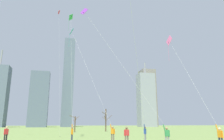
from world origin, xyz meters
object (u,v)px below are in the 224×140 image
kite_flyer_foreground_right_yellow (141,94)px  bare_tree_far_right_edge (75,123)px  kite_flyer_foreground_left_purple (150,110)px  bare_tree_center (106,120)px  kite_flyer_far_back_green (72,96)px  kite_flyer_midfield_left_pink (206,110)px  bystander_strolling_midfield (127,135)px  bystander_far_off_by_trees (6,134)px  distant_kite_low_near_trees_red (59,21)px  kite_flyer_midfield_center_teal (100,102)px

kite_flyer_foreground_right_yellow → bare_tree_far_right_edge: size_ratio=4.45×
kite_flyer_foreground_left_purple → kite_flyer_foreground_right_yellow: (-0.43, 1.16, 1.59)m
bare_tree_center → kite_flyer_foreground_left_purple: bearing=-94.5°
kite_flyer_foreground_right_yellow → bare_tree_far_right_edge: bearing=98.1°
kite_flyer_far_back_green → kite_flyer_midfield_left_pink: bearing=-40.0°
kite_flyer_foreground_left_purple → kite_flyer_midfield_left_pink: size_ratio=1.23×
kite_flyer_far_back_green → kite_flyer_foreground_right_yellow: bearing=-44.6°
kite_flyer_far_back_green → kite_flyer_foreground_right_yellow: size_ratio=1.17×
bystander_strolling_midfield → bystander_far_off_by_trees: (-11.52, 4.85, 0.00)m
kite_flyer_far_back_green → kite_flyer_midfield_left_pink: 14.72m
bystander_far_off_by_trees → bare_tree_center: size_ratio=0.29×
bystander_far_off_by_trees → kite_flyer_far_back_green: bearing=9.2°
bystander_far_off_by_trees → bare_tree_far_right_edge: (8.32, 26.72, 1.12)m
kite_flyer_foreground_right_yellow → bare_tree_far_right_edge: 32.38m
kite_flyer_foreground_left_purple → distant_kite_low_near_trees_red: distant_kite_low_near_trees_red is taller
kite_flyer_foreground_right_yellow → bare_tree_center: bearing=84.7°
kite_flyer_midfield_center_teal → bare_tree_center: kite_flyer_midfield_center_teal is taller
kite_flyer_foreground_left_purple → bare_tree_far_right_edge: 33.50m
kite_flyer_midfield_center_teal → distant_kite_low_near_trees_red: distant_kite_low_near_trees_red is taller
kite_flyer_midfield_left_pink → distant_kite_low_near_trees_red: bearing=119.7°
kite_flyer_foreground_right_yellow → bystander_strolling_midfield: size_ratio=10.36×
bystander_far_off_by_trees → kite_flyer_midfield_left_pink: bearing=-25.2°
kite_flyer_midfield_center_teal → distant_kite_low_near_trees_red: size_ratio=0.65×
kite_flyer_midfield_center_teal → kite_flyer_foreground_right_yellow: bearing=-60.3°
distant_kite_low_near_trees_red → bare_tree_far_right_edge: bearing=67.3°
kite_flyer_foreground_left_purple → kite_flyer_foreground_right_yellow: bearing=110.3°
kite_flyer_far_back_green → distant_kite_low_near_trees_red: (-2.69, 14.94, 16.82)m
kite_flyer_midfield_center_teal → kite_flyer_foreground_left_purple: bearing=-61.8°
kite_flyer_far_back_green → bystander_strolling_midfield: kite_flyer_far_back_green is taller
bystander_strolling_midfield → bare_tree_center: 35.15m
kite_flyer_far_back_green → kite_flyer_midfield_center_teal: 3.46m
kite_flyer_far_back_green → bare_tree_far_right_edge: (1.80, 25.67, -3.09)m
bystander_strolling_midfield → distant_kite_low_near_trees_red: size_ratio=0.07×
bystander_strolling_midfield → distant_kite_low_near_trees_red: (-7.68, 20.85, 21.03)m
kite_flyer_midfield_center_teal → bystander_far_off_by_trees: 10.40m
kite_flyer_midfield_left_pink → bystander_far_off_by_trees: kite_flyer_midfield_left_pink is taller
kite_flyer_far_back_green → bystander_far_off_by_trees: (-6.52, -1.06, -4.21)m
kite_flyer_foreground_left_purple → bystander_strolling_midfield: (-1.80, 1.54, -2.20)m
kite_flyer_far_back_green → kite_flyer_midfield_center_teal: bearing=-14.9°
bystander_strolling_midfield → kite_flyer_foreground_right_yellow: bearing=-15.4°
kite_flyer_midfield_center_teal → bare_tree_far_right_edge: bearing=93.2°
bystander_strolling_midfield → distant_kite_low_near_trees_red: bearing=110.2°
kite_flyer_foreground_right_yellow → kite_flyer_far_back_green: bearing=135.4°
bare_tree_center → distant_kite_low_near_trees_red: bearing=-131.4°
kite_flyer_midfield_left_pink → bare_tree_center: (-1.54, 38.25, -0.12)m
kite_flyer_foreground_right_yellow → bystander_far_off_by_trees: 14.41m
bare_tree_far_right_edge → bystander_strolling_midfield: bearing=-84.2°
kite_flyer_midfield_left_pink → distant_kite_low_near_trees_red: distant_kite_low_near_trees_red is taller
kite_flyer_midfield_center_teal → bystander_strolling_midfield: 6.37m
bare_tree_center → bystander_far_off_by_trees: bearing=-118.3°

